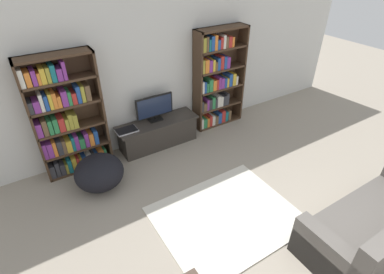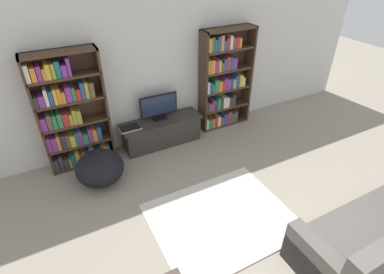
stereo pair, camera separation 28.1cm
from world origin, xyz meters
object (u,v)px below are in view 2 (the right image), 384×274
(tv_stand, at_px, (162,132))
(television, at_px, (159,106))
(laptop, at_px, (130,128))
(bookshelf_left, at_px, (70,116))
(couch_right_sofa, at_px, (377,239))
(bookshelf_right, at_px, (223,81))
(beanbag_ottoman, at_px, (100,168))

(tv_stand, bearing_deg, television, 90.00)
(laptop, bearing_deg, bookshelf_left, 171.93)
(bookshelf_left, height_order, couch_right_sofa, bookshelf_left)
(bookshelf_right, height_order, laptop, bookshelf_right)
(television, distance_m, laptop, 0.63)
(television, height_order, laptop, television)
(bookshelf_left, xyz_separation_m, couch_right_sofa, (2.72, -3.44, -0.62))
(tv_stand, height_order, beanbag_ottoman, beanbag_ottoman)
(bookshelf_left, xyz_separation_m, laptop, (0.86, -0.12, -0.40))
(bookshelf_right, distance_m, tv_stand, 1.50)
(bookshelf_left, height_order, television, bookshelf_left)
(television, bearing_deg, couch_right_sofa, -69.22)
(tv_stand, height_order, couch_right_sofa, couch_right_sofa)
(tv_stand, distance_m, laptop, 0.63)
(bookshelf_right, relative_size, tv_stand, 1.30)
(couch_right_sofa, relative_size, beanbag_ottoman, 2.69)
(tv_stand, xyz_separation_m, television, (-0.00, 0.07, 0.48))
(bookshelf_left, distance_m, couch_right_sofa, 4.43)
(television, bearing_deg, bookshelf_right, 1.80)
(bookshelf_left, distance_m, bookshelf_right, 2.76)
(bookshelf_right, bearing_deg, couch_right_sofa, -90.69)
(bookshelf_left, height_order, bookshelf_right, same)
(bookshelf_right, bearing_deg, tv_stand, -175.37)
(bookshelf_left, xyz_separation_m, beanbag_ottoman, (0.19, -0.64, -0.64))
(bookshelf_right, relative_size, laptop, 5.33)
(bookshelf_left, relative_size, bookshelf_right, 1.00)
(bookshelf_right, relative_size, beanbag_ottoman, 2.63)
(laptop, distance_m, beanbag_ottoman, 0.88)
(bookshelf_left, distance_m, tv_stand, 1.58)
(bookshelf_right, distance_m, beanbag_ottoman, 2.73)
(bookshelf_right, bearing_deg, beanbag_ottoman, -165.90)
(beanbag_ottoman, bearing_deg, bookshelf_right, 14.10)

